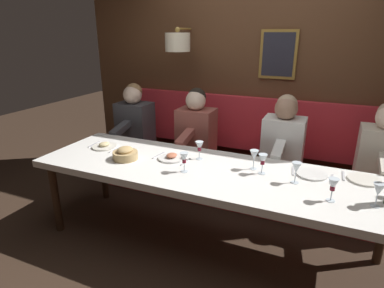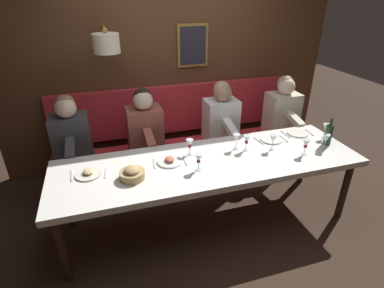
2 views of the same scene
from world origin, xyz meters
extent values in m
plane|color=#332319|center=(0.00, 0.00, 0.00)|extent=(12.00, 12.00, 0.00)
cube|color=silver|center=(0.00, 0.00, 0.71)|extent=(0.90, 2.96, 0.06)
cylinder|color=#301E12|center=(-0.35, -1.38, 0.34)|extent=(0.07, 0.07, 0.68)
cylinder|color=#301E12|center=(-0.35, 1.38, 0.34)|extent=(0.07, 0.07, 0.68)
cylinder|color=#301E12|center=(0.35, -1.38, 0.34)|extent=(0.07, 0.07, 0.68)
cylinder|color=#301E12|center=(0.35, 1.38, 0.34)|extent=(0.07, 0.07, 0.68)
cube|color=red|center=(0.89, 0.00, 0.23)|extent=(0.52, 3.16, 0.45)
cube|color=#51331E|center=(1.48, 0.00, 1.45)|extent=(0.10, 4.36, 2.90)
cube|color=red|center=(1.39, 0.00, 0.77)|extent=(0.10, 3.16, 0.64)
cube|color=olive|center=(1.42, -0.27, 1.57)|extent=(0.04, 0.40, 0.52)
cube|color=#23232D|center=(1.40, -0.27, 1.57)|extent=(0.01, 0.34, 0.46)
cylinder|color=#A37F38|center=(1.25, 0.79, 1.84)|extent=(0.35, 0.02, 0.02)
cylinder|color=beige|center=(1.08, 0.79, 1.70)|extent=(0.28, 0.28, 0.20)
sphere|color=#A37F38|center=(1.08, 0.79, 1.83)|extent=(0.06, 0.06, 0.06)
cube|color=beige|center=(0.89, -1.34, 0.73)|extent=(0.30, 0.40, 0.56)
sphere|color=beige|center=(0.87, -1.34, 1.11)|extent=(0.22, 0.22, 0.22)
sphere|color=tan|center=(0.90, -1.34, 1.14)|extent=(0.20, 0.20, 0.20)
cube|color=beige|center=(0.60, -1.34, 0.77)|extent=(0.33, 0.09, 0.14)
cube|color=white|center=(0.89, -0.47, 0.73)|extent=(0.30, 0.40, 0.56)
sphere|color=#A37A60|center=(0.87, -0.47, 1.11)|extent=(0.22, 0.22, 0.22)
sphere|color=tan|center=(0.90, -0.47, 1.14)|extent=(0.20, 0.20, 0.20)
cube|color=white|center=(0.60, -0.47, 0.77)|extent=(0.33, 0.09, 0.14)
cube|color=#934C42|center=(0.89, 0.48, 0.73)|extent=(0.30, 0.40, 0.56)
sphere|color=beige|center=(0.87, 0.48, 1.11)|extent=(0.22, 0.22, 0.22)
sphere|color=black|center=(0.90, 0.48, 1.14)|extent=(0.20, 0.20, 0.20)
cube|color=#934C42|center=(0.60, 0.48, 0.77)|extent=(0.33, 0.09, 0.14)
cube|color=#3D3D42|center=(0.89, 1.29, 0.73)|extent=(0.30, 0.40, 0.56)
sphere|color=beige|center=(0.87, 1.29, 1.11)|extent=(0.22, 0.22, 0.22)
sphere|color=#937047|center=(0.90, 1.29, 1.14)|extent=(0.20, 0.20, 0.20)
cube|color=#3D3D42|center=(0.60, 1.29, 0.77)|extent=(0.33, 0.09, 0.14)
cylinder|color=silver|center=(0.22, -0.80, 0.75)|extent=(0.24, 0.24, 0.01)
cube|color=silver|center=(0.20, -0.94, 0.74)|extent=(0.17, 0.02, 0.01)
cube|color=silver|center=(0.24, -0.65, 0.74)|extent=(0.18, 0.04, 0.01)
cylinder|color=silver|center=(0.28, -1.17, 0.75)|extent=(0.24, 0.24, 0.01)
cube|color=silver|center=(0.26, -1.32, 0.74)|extent=(0.17, 0.04, 0.01)
cube|color=silver|center=(0.30, -1.03, 0.74)|extent=(0.18, 0.02, 0.01)
cylinder|color=silver|center=(0.08, 0.37, 0.75)|extent=(0.24, 0.24, 0.01)
ellipsoid|color=#B76647|center=(0.08, 0.37, 0.77)|extent=(0.11, 0.09, 0.04)
cube|color=silver|center=(0.06, 0.23, 0.74)|extent=(0.17, 0.03, 0.01)
cube|color=silver|center=(0.10, 0.52, 0.74)|extent=(0.18, 0.04, 0.01)
cylinder|color=silver|center=(0.09, 1.11, 0.75)|extent=(0.24, 0.24, 0.01)
ellipsoid|color=#D1BC84|center=(0.09, 1.11, 0.77)|extent=(0.11, 0.09, 0.04)
cube|color=silver|center=(0.07, 0.97, 0.74)|extent=(0.17, 0.03, 0.01)
cube|color=silver|center=(0.11, 1.26, 0.74)|extent=(0.18, 0.03, 0.01)
cylinder|color=silver|center=(0.15, -0.34, 0.74)|extent=(0.06, 0.06, 0.00)
cylinder|color=silver|center=(0.15, -0.34, 0.78)|extent=(0.01, 0.01, 0.07)
cone|color=silver|center=(0.15, -0.34, 0.86)|extent=(0.07, 0.07, 0.08)
cylinder|color=silver|center=(0.18, 0.15, 0.74)|extent=(0.06, 0.06, 0.00)
cylinder|color=silver|center=(0.18, 0.15, 0.78)|extent=(0.01, 0.01, 0.07)
cone|color=silver|center=(0.18, 0.15, 0.86)|extent=(0.07, 0.07, 0.08)
cylinder|color=maroon|center=(0.18, 0.15, 0.84)|extent=(0.03, 0.03, 0.03)
cylinder|color=silver|center=(-0.12, 0.15, 0.74)|extent=(0.06, 0.06, 0.00)
cylinder|color=silver|center=(-0.12, 0.15, 0.78)|extent=(0.01, 0.01, 0.07)
cone|color=silver|center=(-0.12, 0.15, 0.86)|extent=(0.07, 0.07, 0.08)
cylinder|color=maroon|center=(-0.12, 0.15, 0.83)|extent=(0.03, 0.03, 0.02)
cylinder|color=silver|center=(0.09, -0.43, 0.74)|extent=(0.06, 0.06, 0.00)
cylinder|color=silver|center=(0.09, -0.43, 0.78)|extent=(0.01, 0.01, 0.07)
cone|color=silver|center=(0.09, -0.43, 0.86)|extent=(0.07, 0.07, 0.08)
cylinder|color=maroon|center=(0.09, -0.43, 0.83)|extent=(0.03, 0.03, 0.03)
cylinder|color=silver|center=(-0.12, -1.21, 0.74)|extent=(0.06, 0.06, 0.00)
cylinder|color=silver|center=(-0.12, -1.21, 0.78)|extent=(0.01, 0.01, 0.07)
cone|color=silver|center=(-0.12, -1.21, 0.86)|extent=(0.07, 0.07, 0.08)
cylinder|color=silver|center=(0.03, -0.69, 0.74)|extent=(0.06, 0.06, 0.00)
cylinder|color=silver|center=(0.03, -0.69, 0.78)|extent=(0.01, 0.01, 0.07)
cone|color=silver|center=(0.03, -0.69, 0.86)|extent=(0.07, 0.07, 0.08)
cylinder|color=silver|center=(0.10, -1.39, 0.74)|extent=(0.06, 0.06, 0.00)
cylinder|color=silver|center=(0.10, -1.39, 0.78)|extent=(0.01, 0.01, 0.07)
cone|color=silver|center=(0.10, -1.39, 0.86)|extent=(0.07, 0.07, 0.08)
cylinder|color=silver|center=(-0.16, -0.94, 0.74)|extent=(0.06, 0.06, 0.00)
cylinder|color=silver|center=(-0.16, -0.94, 0.78)|extent=(0.01, 0.01, 0.07)
cone|color=silver|center=(-0.16, -0.94, 0.86)|extent=(0.07, 0.07, 0.08)
cylinder|color=maroon|center=(-0.16, -0.94, 0.83)|extent=(0.03, 0.03, 0.03)
cylinder|color=#19381E|center=(-0.04, -1.30, 0.85)|extent=(0.08, 0.08, 0.22)
cylinder|color=#19381E|center=(-0.04, -1.30, 1.00)|extent=(0.03, 0.03, 0.08)
cylinder|color=tan|center=(-0.09, 0.75, 0.78)|extent=(0.22, 0.22, 0.07)
ellipsoid|color=tan|center=(-0.09, 0.75, 0.83)|extent=(0.15, 0.13, 0.06)
camera|label=1|loc=(-2.27, -0.86, 1.81)|focal=30.00mm
camera|label=2|loc=(-2.37, 0.90, 2.22)|focal=28.50mm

